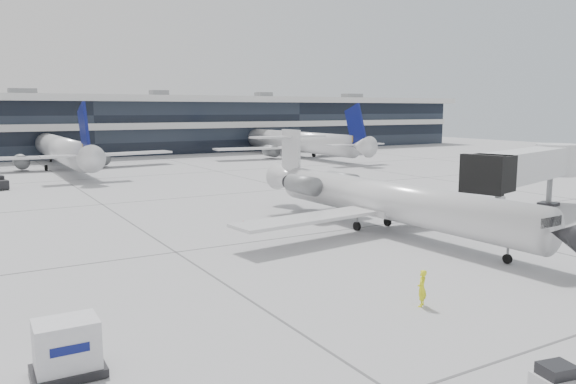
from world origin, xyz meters
TOP-DOWN VIEW (x-y plane):
  - ground at (0.00, 0.00)m, footprint 220.00×220.00m
  - terminal at (0.00, 82.00)m, footprint 170.00×22.00m
  - bg_jet_center at (-8.00, 55.00)m, footprint 32.00×40.00m
  - bg_jet_right at (32.00, 55.00)m, footprint 32.00×40.00m
  - regional_jet at (4.79, -1.70)m, footprint 23.76×29.63m
  - jet_bridge at (20.11, -2.23)m, footprint 16.86×7.36m
  - ramp_worker at (-3.80, -14.57)m, footprint 0.72×0.67m
  - cargo_uld at (-18.38, -13.60)m, footprint 2.30×1.72m
  - traffic_cone at (-3.51, 4.00)m, footprint 0.44×0.44m

SIDE VIEW (x-z plane):
  - ground at x=0.00m, z-range 0.00..0.00m
  - bg_jet_center at x=-8.00m, z-range -4.80..4.80m
  - bg_jet_right at x=32.00m, z-range -4.80..4.80m
  - traffic_cone at x=-3.51m, z-range -0.02..0.62m
  - ramp_worker at x=-3.80m, z-range 0.00..1.64m
  - cargo_uld at x=-18.38m, z-range 0.01..1.86m
  - regional_jet at x=4.79m, z-range -1.08..5.76m
  - jet_bridge at x=20.11m, z-range 1.25..6.73m
  - terminal at x=0.00m, z-range 0.00..10.00m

